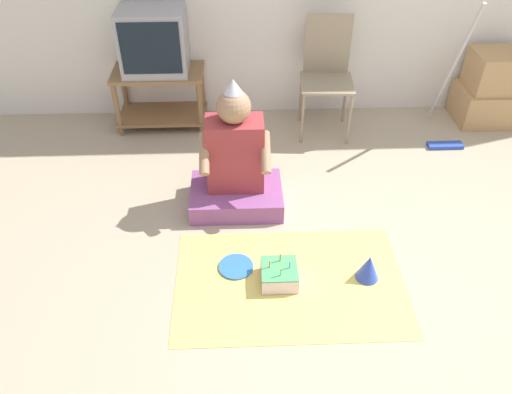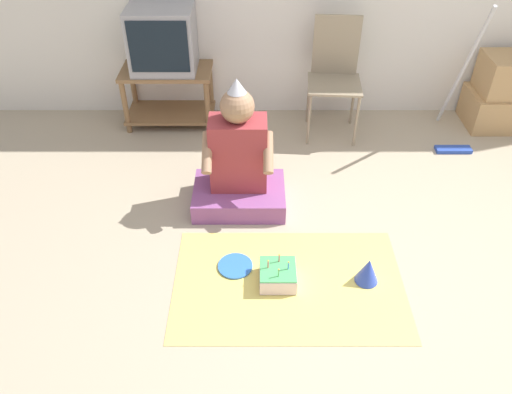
{
  "view_description": "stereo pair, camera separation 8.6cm",
  "coord_description": "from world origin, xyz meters",
  "px_view_note": "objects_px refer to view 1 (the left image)",
  "views": [
    {
      "loc": [
        -0.88,
        -1.75,
        2.19
      ],
      "look_at": [
        -0.78,
        0.56,
        0.35
      ],
      "focal_mm": 35.0,
      "sensor_mm": 36.0,
      "label": 1
    },
    {
      "loc": [
        -0.79,
        -1.75,
        2.19
      ],
      "look_at": [
        -0.78,
        0.56,
        0.35
      ],
      "focal_mm": 35.0,
      "sensor_mm": 36.0,
      "label": 2
    }
  ],
  "objects_px": {
    "person_seated": "(235,166)",
    "paper_plate": "(236,266)",
    "tv": "(154,41)",
    "party_hat_blue": "(369,267)",
    "dust_mop": "(449,103)",
    "birthday_cake": "(279,274)",
    "folding_chair": "(327,69)",
    "cardboard_box_stack": "(491,90)"
  },
  "relations": [
    {
      "from": "folding_chair",
      "to": "birthday_cake",
      "type": "distance_m",
      "value": 1.88
    },
    {
      "from": "person_seated",
      "to": "birthday_cake",
      "type": "distance_m",
      "value": 0.82
    },
    {
      "from": "cardboard_box_stack",
      "to": "party_hat_blue",
      "type": "distance_m",
      "value": 2.3
    },
    {
      "from": "birthday_cake",
      "to": "dust_mop",
      "type": "bearing_deg",
      "value": 46.12
    },
    {
      "from": "folding_chair",
      "to": "person_seated",
      "type": "height_order",
      "value": "folding_chair"
    },
    {
      "from": "person_seated",
      "to": "paper_plate",
      "type": "height_order",
      "value": "person_seated"
    },
    {
      "from": "person_seated",
      "to": "paper_plate",
      "type": "bearing_deg",
      "value": -90.85
    },
    {
      "from": "birthday_cake",
      "to": "party_hat_blue",
      "type": "relative_size",
      "value": 1.28
    },
    {
      "from": "dust_mop",
      "to": "paper_plate",
      "type": "distance_m",
      "value": 2.22
    },
    {
      "from": "tv",
      "to": "birthday_cake",
      "type": "distance_m",
      "value": 2.15
    },
    {
      "from": "cardboard_box_stack",
      "to": "paper_plate",
      "type": "distance_m",
      "value": 2.77
    },
    {
      "from": "tv",
      "to": "cardboard_box_stack",
      "type": "xyz_separation_m",
      "value": [
        2.78,
        -0.04,
        -0.45
      ]
    },
    {
      "from": "cardboard_box_stack",
      "to": "birthday_cake",
      "type": "xyz_separation_m",
      "value": [
        -1.93,
        -1.81,
        -0.22
      ]
    },
    {
      "from": "tv",
      "to": "dust_mop",
      "type": "height_order",
      "value": "dust_mop"
    },
    {
      "from": "dust_mop",
      "to": "party_hat_blue",
      "type": "xyz_separation_m",
      "value": [
        -0.93,
        -1.5,
        -0.24
      ]
    },
    {
      "from": "tv",
      "to": "cardboard_box_stack",
      "type": "relative_size",
      "value": 0.83
    },
    {
      "from": "folding_chair",
      "to": "cardboard_box_stack",
      "type": "distance_m",
      "value": 1.45
    },
    {
      "from": "folding_chair",
      "to": "cardboard_box_stack",
      "type": "bearing_deg",
      "value": 2.63
    },
    {
      "from": "folding_chair",
      "to": "person_seated",
      "type": "bearing_deg",
      "value": -126.3
    },
    {
      "from": "tv",
      "to": "person_seated",
      "type": "bearing_deg",
      "value": -60.97
    },
    {
      "from": "cardboard_box_stack",
      "to": "dust_mop",
      "type": "relative_size",
      "value": 0.53
    },
    {
      "from": "dust_mop",
      "to": "person_seated",
      "type": "relative_size",
      "value": 1.25
    },
    {
      "from": "dust_mop",
      "to": "folding_chair",
      "type": "bearing_deg",
      "value": 165.7
    },
    {
      "from": "tv",
      "to": "party_hat_blue",
      "type": "bearing_deg",
      "value": -53.34
    },
    {
      "from": "person_seated",
      "to": "party_hat_blue",
      "type": "bearing_deg",
      "value": -44.14
    },
    {
      "from": "tv",
      "to": "party_hat_blue",
      "type": "distance_m",
      "value": 2.39
    },
    {
      "from": "cardboard_box_stack",
      "to": "person_seated",
      "type": "distance_m",
      "value": 2.42
    },
    {
      "from": "party_hat_blue",
      "to": "dust_mop",
      "type": "bearing_deg",
      "value": 58.09
    },
    {
      "from": "tv",
      "to": "folding_chair",
      "type": "relative_size",
      "value": 0.55
    },
    {
      "from": "folding_chair",
      "to": "dust_mop",
      "type": "relative_size",
      "value": 0.81
    },
    {
      "from": "cardboard_box_stack",
      "to": "person_seated",
      "type": "height_order",
      "value": "person_seated"
    },
    {
      "from": "person_seated",
      "to": "birthday_cake",
      "type": "relative_size",
      "value": 4.37
    },
    {
      "from": "folding_chair",
      "to": "party_hat_blue",
      "type": "height_order",
      "value": "folding_chair"
    },
    {
      "from": "tv",
      "to": "paper_plate",
      "type": "distance_m",
      "value": 1.97
    },
    {
      "from": "tv",
      "to": "person_seated",
      "type": "xyz_separation_m",
      "value": [
        0.62,
        -1.11,
        -0.43
      ]
    },
    {
      "from": "paper_plate",
      "to": "cardboard_box_stack",
      "type": "bearing_deg",
      "value": 37.93
    },
    {
      "from": "tv",
      "to": "paper_plate",
      "type": "bearing_deg",
      "value": -70.73
    },
    {
      "from": "dust_mop",
      "to": "person_seated",
      "type": "height_order",
      "value": "dust_mop"
    },
    {
      "from": "tv",
      "to": "folding_chair",
      "type": "height_order",
      "value": "tv"
    },
    {
      "from": "cardboard_box_stack",
      "to": "birthday_cake",
      "type": "relative_size",
      "value": 2.91
    },
    {
      "from": "party_hat_blue",
      "to": "paper_plate",
      "type": "height_order",
      "value": "party_hat_blue"
    },
    {
      "from": "birthday_cake",
      "to": "paper_plate",
      "type": "relative_size",
      "value": 1.01
    }
  ]
}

